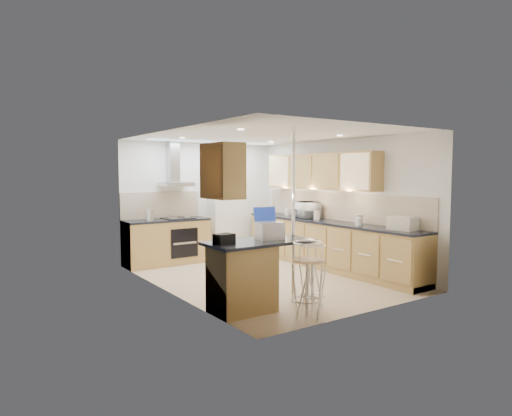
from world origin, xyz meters
TOP-DOWN VIEW (x-y plane):
  - ground at (0.00, 0.00)m, footprint 4.80×4.80m
  - room_shell at (0.32, 0.38)m, footprint 3.64×4.84m
  - right_counter at (1.50, 0.00)m, footprint 0.63×4.40m
  - back_counter at (-0.95, 2.10)m, footprint 1.70×0.63m
  - peninsula at (-1.12, -1.45)m, footprint 1.47×0.72m
  - microwave at (1.58, 0.71)m, footprint 0.55×0.69m
  - laptop at (-0.93, -1.43)m, footprint 0.39×0.31m
  - bag at (-1.67, -1.44)m, footprint 0.27×0.21m
  - bar_stool_near at (-0.82, -2.10)m, footprint 0.50×0.50m
  - bar_stool_end at (-0.58, -1.94)m, footprint 0.50×0.50m
  - jar_a at (1.50, 0.32)m, footprint 0.16×0.16m
  - jar_b at (1.63, 1.42)m, footprint 0.14×0.14m
  - jar_c at (1.58, -0.73)m, footprint 0.19×0.19m
  - jar_d at (1.41, -0.89)m, footprint 0.11×0.11m
  - bread_bin at (1.56, -1.71)m, footprint 0.39×0.46m
  - kettle at (-1.36, 1.94)m, footprint 0.16×0.16m

SIDE VIEW (x-z plane):
  - ground at x=0.00m, z-range 0.00..0.00m
  - bar_stool_end at x=-0.58m, z-range 0.00..0.91m
  - back_counter at x=-0.95m, z-range 0.00..0.92m
  - right_counter at x=1.50m, z-range 0.00..0.92m
  - peninsula at x=-1.12m, z-range 0.01..0.95m
  - bar_stool_near at x=-0.82m, z-range 0.00..0.99m
  - jar_b at x=1.63m, z-range 0.92..1.06m
  - jar_d at x=1.41m, z-range 0.92..1.07m
  - bag at x=-1.67m, z-range 0.94..1.07m
  - jar_a at x=1.50m, z-range 0.92..1.10m
  - jar_c at x=1.58m, z-range 0.92..1.10m
  - bread_bin at x=1.56m, z-range 0.92..1.14m
  - kettle at x=-1.36m, z-range 0.92..1.15m
  - laptop at x=-0.93m, z-range 0.94..1.18m
  - microwave at x=1.58m, z-range 0.92..1.25m
  - room_shell at x=0.32m, z-range 0.29..2.80m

